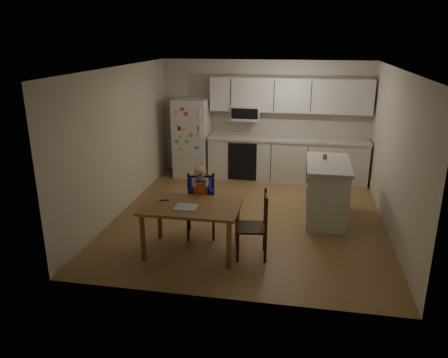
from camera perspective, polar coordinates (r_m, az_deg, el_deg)
The scene contains 10 objects.
room at distance 7.64m, azimuth 3.89°, elevation 5.10°, with size 4.52×5.01×2.51m.
refrigerator at distance 9.62m, azimuth -4.22°, elevation 5.41°, with size 0.72×0.70×1.70m, color silver.
kitchen_run at distance 9.40m, azimuth 8.16°, elevation 5.14°, with size 3.37×0.62×2.15m.
kitchen_island at distance 7.54m, azimuth 13.27°, elevation -1.50°, with size 0.70×1.34×0.99m.
red_cup at distance 7.57m, azimuth 13.04°, elevation 2.86°, with size 0.07×0.07×0.09m, color #CF422E.
dining_table at distance 6.16m, azimuth -4.29°, elevation -4.28°, with size 1.36×0.87×0.73m.
napkin at distance 6.05m, azimuth -4.99°, elevation -3.68°, with size 0.31×0.27×0.01m, color #A3A3A7.
toddler_spoon at distance 6.33m, azimuth -7.93°, elevation -2.76°, with size 0.02×0.02×0.12m, color #1623B7.
chair_booster at distance 6.70m, azimuth -3.06°, elevation -1.88°, with size 0.50×0.50×1.13m.
chair_side at distance 6.10m, azimuth 4.54°, elevation -5.48°, with size 0.47×0.47×0.95m.
Camera 1 is at (0.84, -6.91, 2.99)m, focal length 35.00 mm.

